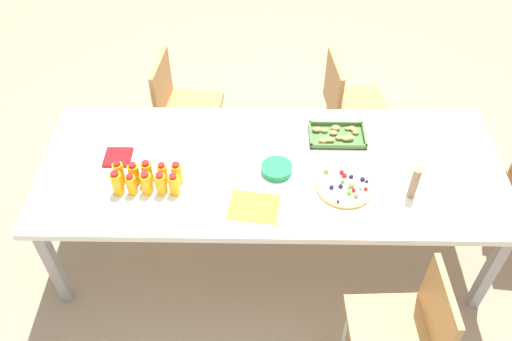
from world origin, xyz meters
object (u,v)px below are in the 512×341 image
Objects in this scene: juice_bottle_3 at (161,184)px; fruit_pizza at (345,186)px; party_table at (271,173)px; juice_bottle_6 at (134,174)px; snack_tray at (337,135)px; napkin_stack at (118,157)px; juice_bottle_1 at (132,185)px; chair_far_right at (348,101)px; juice_bottle_7 at (147,173)px; plate_stack at (277,169)px; chair_far_left at (181,103)px; juice_bottle_5 at (119,173)px; juice_bottle_2 at (146,183)px; juice_bottle_4 at (174,184)px; chair_near_right at (407,327)px; cardboard_tube at (414,183)px; paper_folder at (254,207)px; juice_bottle_0 at (117,183)px; juice_bottle_8 at (163,173)px; juice_bottle_9 at (177,173)px.

juice_bottle_3 is 0.46× the size of fruit_pizza.
party_table is 0.75m from juice_bottle_6.
napkin_stack is at bearing -171.19° from snack_tray.
juice_bottle_1 is 0.41× the size of snack_tray.
chair_far_right is 6.14× the size of juice_bottle_6.
juice_bottle_7 is 0.49× the size of fruit_pizza.
napkin_stack is (-1.25, -0.19, -0.01)m from snack_tray.
napkin_stack is (-0.89, 0.09, -0.01)m from plate_stack.
chair_far_left is 1.10m from plate_stack.
plate_stack is (-0.36, 0.12, 0.01)m from fruit_pizza.
juice_bottle_3 is at bearing -16.99° from juice_bottle_5.
plate_stack is at bearing 7.19° from juice_bottle_7.
juice_bottle_2 is 1.05× the size of juice_bottle_4.
juice_bottle_3 is (0.04, -1.02, 0.29)m from chair_far_left.
juice_bottle_7 reaches higher than juice_bottle_2.
juice_bottle_2 is 0.10m from juice_bottle_6.
chair_near_right is at bearing -27.38° from juice_bottle_6.
chair_near_right is 0.72m from cardboard_tube.
juice_bottle_4 is 0.89× the size of napkin_stack.
juice_bottle_5 is at bearing -162.67° from snack_tray.
juice_bottle_6 is at bearing -173.35° from plate_stack.
chair_far_right is 1.33m from paper_folder.
juice_bottle_3 is (-1.22, 0.64, 0.29)m from chair_near_right.
juice_bottle_0 is 0.07m from juice_bottle_1.
cardboard_tube reaches higher than juice_bottle_7.
juice_bottle_0 is at bearing -77.48° from napkin_stack.
juice_bottle_0 is at bearing -165.96° from party_table.
juice_bottle_8 is at bearing -168.33° from party_table.
juice_bottle_2 is (-1.20, -1.05, 0.29)m from chair_far_right.
chair_far_right reaches higher than fruit_pizza.
fruit_pizza is (-0.25, 0.68, 0.24)m from chair_near_right.
napkin_stack is at bearing 56.87° from chair_near_right.
juice_bottle_4 is 0.41× the size of snack_tray.
juice_bottle_9 is (0.31, 0.01, -0.00)m from juice_bottle_5.
plate_stack is at bearing -141.73° from snack_tray.
juice_bottle_1 is at bearing -151.21° from juice_bottle_8.
juice_bottle_2 is at bearing 179.64° from cardboard_tube.
juice_bottle_6 is (-0.22, 0.07, 0.00)m from juice_bottle_4.
juice_bottle_9 reaches higher than plate_stack.
juice_bottle_5 is at bearing -177.68° from juice_bottle_8.
juice_bottle_7 reaches higher than party_table.
paper_folder is at bearing -10.10° from juice_bottle_2.
napkin_stack is (-0.36, 0.17, -0.06)m from juice_bottle_9.
napkin_stack is (-0.87, 0.05, 0.06)m from party_table.
juice_bottle_7 is 0.27m from napkin_stack.
juice_bottle_3 is at bearing 59.83° from chair_near_right.
juice_bottle_2 is at bearing 169.90° from paper_folder.
cardboard_tube is (1.54, -0.00, 0.03)m from juice_bottle_0.
juice_bottle_1 is at bearing -158.19° from snack_tray.
plate_stack is (0.76, 0.09, -0.04)m from juice_bottle_6.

